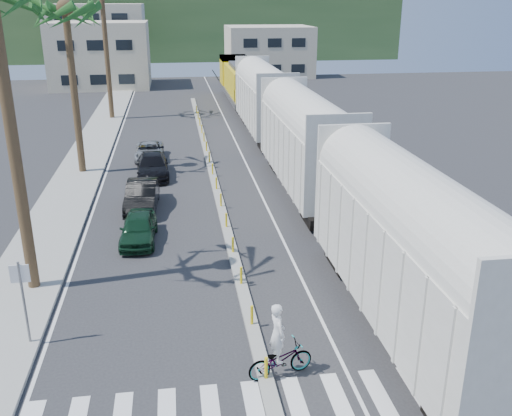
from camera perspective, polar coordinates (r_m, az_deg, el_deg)
The scene contains 15 objects.
ground at distance 18.40m, azimuth 0.48°, elevation -15.14°, with size 140.00×140.00×0.00m, color #28282B.
sidewalk at distance 41.67m, azimuth -16.65°, elevation 4.63°, with size 3.00×90.00×0.15m, color gray.
rails at distance 44.73m, azimuth 1.31°, elevation 6.45°, with size 1.56×100.00×0.06m.
median at distance 36.43m, azimuth -4.35°, elevation 3.28°, with size 0.45×60.00×0.85m.
crosswalk at distance 16.82m, azimuth 1.58°, elevation -19.01°, with size 14.00×2.20×0.01m, color silver.
lane_markings at distance 41.23m, azimuth -7.86°, elevation 5.03°, with size 9.42×90.00×0.01m.
freight_train at distance 38.00m, azimuth 2.96°, elevation 8.40°, with size 3.00×60.94×5.85m.
street_sign at distance 19.57m, azimuth -22.32°, elevation -7.75°, with size 0.60×0.08×3.00m.
buildings at distance 86.81m, azimuth -11.47°, elevation 15.64°, with size 38.00×27.00×10.00m.
hillside at distance 114.95m, azimuth -7.56°, elevation 17.69°, with size 80.00×20.00×12.00m, color #385628.
car_lead at distance 26.94m, azimuth -11.68°, elevation -1.98°, with size 1.74×3.98×1.34m, color #10301C.
car_second at distance 31.13m, azimuth -11.33°, elevation 1.24°, with size 1.82×4.62×1.50m, color black.
car_third at distance 36.82m, azimuth -10.31°, elevation 4.19°, with size 2.16×4.91×1.40m, color black.
car_rear at distance 40.96m, azimuth -10.62°, elevation 5.62°, with size 1.97×4.26×1.18m, color #A1A4A6.
cyclist at distance 17.43m, azimuth 2.38°, elevation -14.33°, with size 1.67×2.38×2.42m.
Camera 1 is at (-2.33, -14.83, 10.63)m, focal length 40.00 mm.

